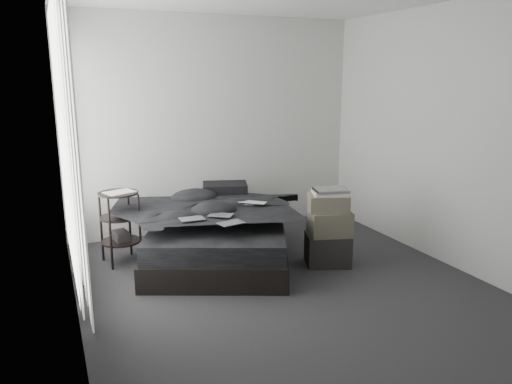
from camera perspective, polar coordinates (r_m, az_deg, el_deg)
name	(u,v)px	position (r m, az deg, el deg)	size (l,w,h in m)	color
floor	(290,291)	(4.60, 3.96, -11.27)	(3.60, 4.20, 0.01)	#2C2C2E
wall_back	(215,126)	(6.16, -4.75, 7.57)	(3.60, 0.01, 2.60)	silver
wall_front	(498,210)	(2.58, 25.93, -1.82)	(3.60, 0.01, 2.60)	silver
wall_left	(66,163)	(3.78, -20.92, 3.08)	(0.01, 4.20, 2.60)	silver
wall_right	(457,138)	(5.29, 21.95, 5.71)	(0.01, 4.20, 2.60)	silver
window_left	(63,141)	(4.66, -21.21, 5.48)	(0.02, 2.00, 2.30)	white
curtain_left	(70,148)	(4.67, -20.52, 4.68)	(0.06, 2.12, 2.48)	white
bed	(220,248)	(5.32, -4.17, -6.40)	(1.37, 1.80, 0.25)	black
mattress	(219,228)	(5.25, -4.21, -4.15)	(1.31, 1.75, 0.19)	black
duvet	(219,211)	(5.15, -4.28, -2.16)	(1.33, 1.54, 0.21)	black
pillow_lower	(220,197)	(5.88, -4.14, -0.63)	(0.54, 0.37, 0.12)	black
pillow_upper	(225,188)	(5.83, -3.57, 0.46)	(0.51, 0.35, 0.11)	black
laptop	(251,198)	(5.19, -0.56, -0.67)	(0.29, 0.19, 0.02)	silver
comic_a	(192,212)	(4.72, -7.37, -2.29)	(0.23, 0.15, 0.01)	black
comic_b	(221,208)	(4.82, -4.07, -1.83)	(0.23, 0.15, 0.01)	black
comic_c	(231,215)	(4.56, -2.88, -2.63)	(0.23, 0.15, 0.01)	black
side_stand	(120,228)	(5.33, -15.24, -3.99)	(0.40, 0.40, 0.74)	black
papers	(119,193)	(5.23, -15.34, -0.06)	(0.28, 0.21, 0.01)	white
floor_books	(152,275)	(4.85, -11.79, -9.28)	(0.15, 0.21, 0.15)	black
box_lower	(328,249)	(5.21, 8.19, -6.48)	(0.44, 0.34, 0.32)	black
box_mid	(330,223)	(5.11, 8.42, -3.50)	(0.41, 0.32, 0.25)	#595546
box_upper	(328,203)	(5.06, 8.27, -1.21)	(0.39, 0.31, 0.17)	#595546
art_book_white	(330,193)	(5.04, 8.42, -0.09)	(0.33, 0.27, 0.03)	silver
art_book_snake	(331,190)	(5.02, 8.56, 0.24)	(0.32, 0.26, 0.03)	silver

